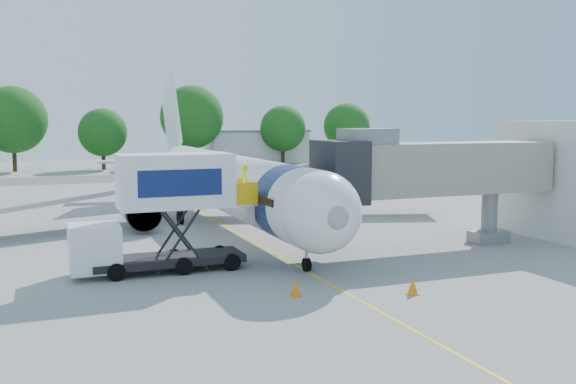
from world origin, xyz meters
name	(u,v)px	position (x,y,z in m)	size (l,w,h in m)	color
ground	(244,237)	(0.00, 0.00, 0.00)	(160.00, 160.00, 0.00)	gray
guidance_line	(244,237)	(0.00, 0.00, 0.01)	(0.15, 70.00, 0.01)	yellow
taxiway_strip	(138,178)	(0.00, 42.00, 0.00)	(120.00, 10.00, 0.01)	#59595B
aircraft	(225,182)	(0.00, 4.12, 2.95)	(34.17, 37.73, 11.35)	white
jet_bridge	(424,170)	(7.99, -7.00, 4.34)	(13.90, 3.20, 6.60)	gray
terminal_stub	(571,179)	(18.50, -7.00, 3.50)	(5.00, 8.00, 7.00)	silver
catering_hiloader	(162,213)	(-6.26, -7.00, 2.76)	(8.50, 2.44, 5.50)	black
ground_tug	(435,295)	(1.77, -17.27, 0.72)	(3.55, 2.04, 1.37)	white
safety_cone_a	(296,288)	(-2.10, -13.25, 0.33)	(0.43, 0.43, 0.69)	orange
safety_cone_b	(413,286)	(2.42, -14.77, 0.34)	(0.45, 0.45, 0.71)	orange
outbuilding_right	(256,146)	(22.00, 62.00, 2.66)	(16.40, 7.40, 5.30)	silver
tree_c	(13,120)	(-13.96, 57.04, 6.94)	(8.97, 8.97, 11.44)	#382314
tree_d	(103,132)	(-2.49, 56.18, 5.18)	(6.70, 6.70, 8.54)	#382314
tree_e	(192,117)	(10.70, 58.50, 7.32)	(9.46, 9.46, 12.06)	#382314
tree_f	(283,129)	(25.01, 57.63, 5.55)	(7.17, 7.17, 9.15)	#382314
tree_g	(347,126)	(36.02, 57.30, 5.83)	(7.54, 7.54, 9.61)	#382314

